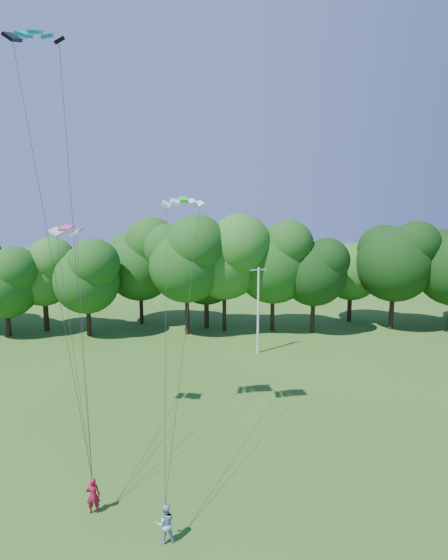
{
  "coord_description": "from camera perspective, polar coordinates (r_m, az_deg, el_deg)",
  "views": [
    {
      "loc": [
        0.38,
        -12.52,
        13.47
      ],
      "look_at": [
        1.28,
        13.0,
        9.33
      ],
      "focal_mm": 28.0,
      "sensor_mm": 36.0,
      "label": 1
    }
  ],
  "objects": [
    {
      "name": "utility_pole",
      "position": [
        41.03,
        4.48,
        -3.87
      ],
      "size": [
        1.56,
        0.64,
        8.17
      ],
      "rotation": [
        0.0,
        0.0,
        0.35
      ],
      "color": "silver",
      "rests_on": "ground"
    },
    {
      "name": "kite_flyer_left",
      "position": [
        22.51,
        -16.72,
        -25.34
      ],
      "size": [
        0.66,
        0.47,
        1.68
      ],
      "primitive_type": "imported",
      "rotation": [
        0.0,
        0.0,
        3.26
      ],
      "color": "maroon",
      "rests_on": "ground"
    },
    {
      "name": "kite_flyer_right",
      "position": [
        20.52,
        -7.66,
        -28.95
      ],
      "size": [
        0.88,
        0.74,
        1.63
      ],
      "primitive_type": "imported",
      "rotation": [
        0.0,
        0.0,
        3.31
      ],
      "color": "#98B8D4",
      "rests_on": "ground"
    },
    {
      "name": "kite_teal",
      "position": [
        25.55,
        -23.42,
        27.62
      ],
      "size": [
        2.78,
        1.56,
        0.58
      ],
      "rotation": [
        0.0,
        0.0,
        0.16
      ],
      "color": "#058FA6",
      "rests_on": "ground"
    },
    {
      "name": "kite_green",
      "position": [
        24.96,
        -5.4,
        10.43
      ],
      "size": [
        2.5,
        1.47,
        0.38
      ],
      "rotation": [
        0.0,
        0.0,
        0.18
      ],
      "color": "#26E121",
      "rests_on": "ground"
    },
    {
      "name": "kite_pink",
      "position": [
        26.6,
        -19.91,
        6.4
      ],
      "size": [
        1.9,
        1.11,
        0.33
      ],
      "rotation": [
        0.0,
        0.0,
        -0.13
      ],
      "color": "#DF3D7B",
      "rests_on": "ground"
    },
    {
      "name": "tree_back_center",
      "position": [
        49.09,
        -2.34,
        2.13
      ],
      "size": [
        8.17,
        8.17,
        11.88
      ],
      "color": "#302212",
      "rests_on": "ground"
    }
  ]
}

